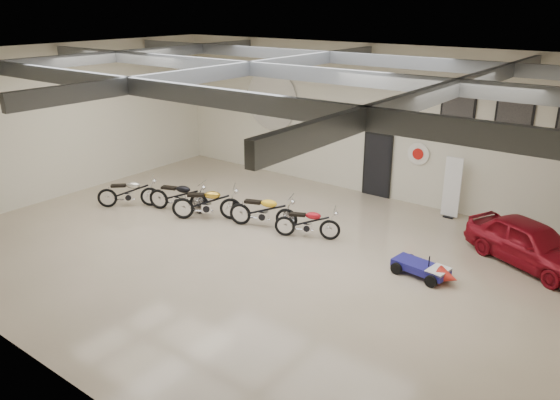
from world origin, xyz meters
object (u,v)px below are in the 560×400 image
Objects in this scene: motorcycle_silver at (128,192)px; vintage_car at (530,243)px; motorcycle_black at (178,196)px; motorcycle_gold at (207,202)px; go_kart at (426,266)px; banner_stand at (452,188)px; motorcycle_yellow at (263,210)px; motorcycle_red at (307,222)px.

motorcycle_silver is 0.57× the size of vintage_car.
motorcycle_gold reaches higher than motorcycle_black.
vintage_car is (1.76, 2.23, 0.27)m from go_kart.
banner_stand is 7.41m from motorcycle_gold.
motorcycle_gold is 6.84m from go_kart.
vintage_car is at bearing 58.66° from go_kart.
motorcycle_yellow is 5.06m from go_kart.
motorcycle_gold reaches higher than motorcycle_red.
motorcycle_silver is 11.84m from vintage_car.
motorcycle_silver is 9.65m from go_kart.
vintage_car is at bearing -36.48° from banner_stand.
banner_stand is at bearing 110.49° from go_kart.
motorcycle_yellow reaches higher than go_kart.
motorcycle_yellow is at bearing -27.07° from motorcycle_silver.
banner_stand is 4.71m from motorcycle_red.
vintage_car is at bearing -18.71° from motorcycle_gold.
motorcycle_gold is 8.99m from vintage_car.
motorcycle_yellow is 1.47m from motorcycle_red.
motorcycle_silver is 2.85m from motorcycle_gold.
vintage_car is at bearing -26.00° from motorcycle_silver.
banner_stand is 5.74m from motorcycle_yellow.
motorcycle_yellow is at bearing -8.20° from motorcycle_black.
motorcycle_red is 0.54× the size of vintage_car.
banner_stand reaches higher than motorcycle_silver.
banner_stand reaches higher than motorcycle_gold.
motorcycle_yellow reaches higher than motorcycle_red.
banner_stand reaches higher than motorcycle_yellow.
motorcycle_gold reaches higher than motorcycle_yellow.
banner_stand is at bearing 13.92° from motorcycle_black.
motorcycle_red is at bearing -125.74° from banner_stand.
banner_stand is 0.94× the size of motorcycle_black.
motorcycle_black is 0.60× the size of vintage_car.
motorcycle_silver is 6.15m from motorcycle_red.
banner_stand is 0.92× the size of motorcycle_gold.
go_kart is at bearing -78.45° from banner_stand.
banner_stand is at bearing 80.42° from vintage_car.
go_kart is 2.86m from vintage_car.
motorcycle_silver is at bearing 131.69° from vintage_car.
motorcycle_silver is at bearing 159.09° from motorcycle_gold.
motorcycle_yellow is (2.93, 0.59, 0.01)m from motorcycle_black.
motorcycle_black is 8.00m from go_kart.
vintage_car reaches higher than motorcycle_black.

